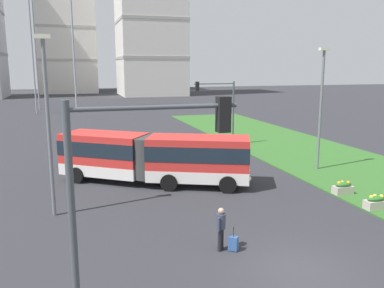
{
  "coord_description": "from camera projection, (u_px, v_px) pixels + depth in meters",
  "views": [
    {
      "loc": [
        -7.35,
        -11.28,
        7.07
      ],
      "look_at": [
        -0.12,
        12.84,
        2.2
      ],
      "focal_mm": 37.17,
      "sensor_mm": 36.0,
      "label": 1
    }
  ],
  "objects": [
    {
      "name": "ground_plane",
      "position": [
        300.0,
        271.0,
        14.02
      ],
      "size": [
        260.0,
        260.0,
        0.0
      ],
      "primitive_type": "plane",
      "color": "#2D2D33"
    },
    {
      "name": "grass_median",
      "position": [
        368.0,
        174.0,
        26.61
      ],
      "size": [
        10.0,
        70.0,
        0.08
      ],
      "primitive_type": "cube",
      "color": "#336628",
      "rests_on": "ground_plane"
    },
    {
      "name": "articulated_bus",
      "position": [
        154.0,
        157.0,
        24.39
      ],
      "size": [
        11.43,
        7.9,
        3.0
      ],
      "color": "red",
      "rests_on": "ground"
    },
    {
      "name": "car_navy_sedan",
      "position": [
        94.0,
        154.0,
        29.52
      ],
      "size": [
        4.55,
        2.37,
        1.58
      ],
      "color": "#19234C",
      "rests_on": "ground"
    },
    {
      "name": "pedestrian_crossing",
      "position": [
        221.0,
        226.0,
        15.44
      ],
      "size": [
        0.42,
        0.46,
        1.74
      ],
      "color": "black",
      "rests_on": "ground"
    },
    {
      "name": "rolling_suitcase",
      "position": [
        233.0,
        243.0,
        15.51
      ],
      "size": [
        0.43,
        0.42,
        0.97
      ],
      "color": "#335693",
      "rests_on": "ground"
    },
    {
      "name": "flower_planter_1",
      "position": [
        376.0,
        202.0,
        19.9
      ],
      "size": [
        1.1,
        0.56,
        0.74
      ],
      "color": "#B7AD9E",
      "rests_on": "grass_median"
    },
    {
      "name": "flower_planter_2",
      "position": [
        343.0,
        188.0,
        22.29
      ],
      "size": [
        1.1,
        0.56,
        0.74
      ],
      "color": "#B7AD9E",
      "rests_on": "grass_median"
    },
    {
      "name": "traffic_light_near_left",
      "position": [
        127.0,
        194.0,
        8.58
      ],
      "size": [
        3.74,
        0.28,
        6.43
      ],
      "color": "#474C51",
      "rests_on": "ground"
    },
    {
      "name": "traffic_light_far_right",
      "position": [
        220.0,
        102.0,
        35.43
      ],
      "size": [
        3.8,
        0.28,
        5.85
      ],
      "color": "#474C51",
      "rests_on": "ground"
    },
    {
      "name": "streetlight_left",
      "position": [
        48.0,
        119.0,
        18.42
      ],
      "size": [
        0.7,
        0.28,
        8.52
      ],
      "color": "slate",
      "rests_on": "ground"
    },
    {
      "name": "streetlight_median",
      "position": [
        321.0,
        104.0,
        27.0
      ],
      "size": [
        0.7,
        0.28,
        8.36
      ],
      "color": "slate",
      "rests_on": "ground"
    },
    {
      "name": "apartment_tower_centre",
      "position": [
        150.0,
        4.0,
        99.89
      ],
      "size": [
        16.25,
        17.09,
        45.43
      ],
      "color": "silver",
      "rests_on": "ground"
    },
    {
      "name": "transmission_pylon",
      "position": [
        51.0,
        5.0,
        62.17
      ],
      "size": [
        9.0,
        6.24,
        30.59
      ],
      "color": "gray",
      "rests_on": "ground"
    }
  ]
}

